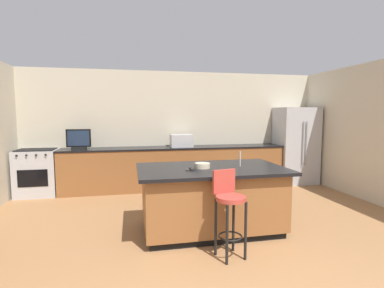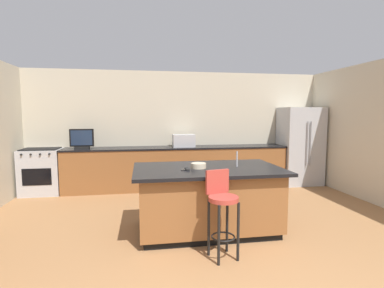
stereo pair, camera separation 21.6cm
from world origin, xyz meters
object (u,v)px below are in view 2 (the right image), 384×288
range_oven (42,171)px  cell_phone (184,169)px  refrigerator (300,146)px  microwave (184,141)px  fruit_bowl (198,166)px  bar_stool_center (222,206)px  kitchen_island (208,199)px  tv_remote (187,169)px  tv_monitor (82,140)px

range_oven → cell_phone: 3.69m
refrigerator → microwave: size_ratio=3.76×
range_oven → fruit_bowl: 3.79m
refrigerator → microwave: refrigerator is taller
bar_stool_center → kitchen_island: bearing=75.8°
microwave → tv_remote: bearing=-96.8°
tv_remote → bar_stool_center: bearing=-67.4°
range_oven → microwave: 3.02m
tv_monitor → tv_remote: (1.83, -2.52, -0.21)m
kitchen_island → refrigerator: refrigerator is taller
microwave → tv_monitor: (-2.14, -0.05, 0.06)m
microwave → tv_remote: size_ratio=2.82×
tv_monitor → fruit_bowl: bearing=-50.6°
refrigerator → bar_stool_center: size_ratio=1.80×
kitchen_island → range_oven: size_ratio=2.15×
fruit_bowl → cell_phone: fruit_bowl is taller
range_oven → tv_remote: size_ratio=5.58×
tv_remote → tv_monitor: bearing=124.6°
refrigerator → microwave: bearing=179.0°
kitchen_island → refrigerator: (2.77, 2.42, 0.44)m
refrigerator → fruit_bowl: bearing=-140.0°
tv_remote → fruit_bowl: bearing=25.6°
tv_monitor → refrigerator: bearing=0.1°
refrigerator → range_oven: 5.75m
refrigerator → cell_phone: 4.01m
tv_monitor → cell_phone: bearing=-54.6°
range_oven → tv_remote: bearing=-44.1°
tv_monitor → bar_stool_center: bearing=-56.4°
fruit_bowl → cell_phone: (-0.21, -0.08, -0.03)m
microwave → cell_phone: (-0.35, -2.57, -0.16)m
cell_phone → microwave: bearing=96.7°
fruit_bowl → range_oven: bearing=138.6°
kitchen_island → microwave: bearing=89.9°
microwave → cell_phone: 2.60m
microwave → cell_phone: bearing=-97.7°
refrigerator → microwave: 2.78m
kitchen_island → cell_phone: (-0.35, -0.11, 0.45)m
refrigerator → tv_monitor: refrigerator is taller
refrigerator → fruit_bowl: refrigerator is taller
fruit_bowl → cell_phone: size_ratio=1.39×
cell_phone → tv_remote: (0.04, -0.00, 0.01)m
microwave → cell_phone: microwave is taller
microwave → tv_remote: (-0.31, -2.58, -0.15)m
tv_monitor → fruit_bowl: tv_monitor is taller
kitchen_island → refrigerator: 3.71m
tv_monitor → tv_remote: size_ratio=2.82×
range_oven → tv_remote: 3.72m
range_oven → fruit_bowl: bearing=-41.4°
bar_stool_center → cell_phone: bar_stool_center is taller
refrigerator → bar_stool_center: bearing=-131.0°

